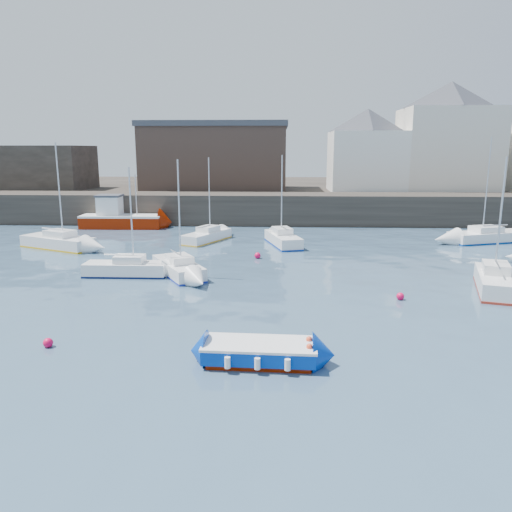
{
  "coord_description": "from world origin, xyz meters",
  "views": [
    {
      "loc": [
        1.22,
        -15.63,
        7.47
      ],
      "look_at": [
        0.0,
        12.0,
        1.5
      ],
      "focal_mm": 35.0,
      "sensor_mm": 36.0,
      "label": 1
    }
  ],
  "objects_px": {
    "sailboat_f": "(283,239)",
    "buoy_far": "(258,258)",
    "sailboat_a": "(126,268)",
    "sailboat_c": "(495,281)",
    "sailboat_e": "(58,242)",
    "sailboat_h": "(207,236)",
    "sailboat_g": "(488,236)",
    "sailboat_b": "(178,267)",
    "buoy_near": "(48,347)",
    "buoy_mid": "(400,300)",
    "fishing_boat": "(120,217)",
    "blue_dinghy": "(260,352)"
  },
  "relations": [
    {
      "from": "buoy_far",
      "to": "sailboat_f",
      "type": "bearing_deg",
      "value": 70.23
    },
    {
      "from": "blue_dinghy",
      "to": "buoy_far",
      "type": "bearing_deg",
      "value": 92.59
    },
    {
      "from": "sailboat_h",
      "to": "sailboat_c",
      "type": "bearing_deg",
      "value": -38.51
    },
    {
      "from": "sailboat_f",
      "to": "buoy_far",
      "type": "distance_m",
      "value": 5.35
    },
    {
      "from": "blue_dinghy",
      "to": "sailboat_b",
      "type": "bearing_deg",
      "value": 113.26
    },
    {
      "from": "sailboat_g",
      "to": "buoy_mid",
      "type": "height_order",
      "value": "sailboat_g"
    },
    {
      "from": "fishing_boat",
      "to": "sailboat_h",
      "type": "height_order",
      "value": "sailboat_h"
    },
    {
      "from": "fishing_boat",
      "to": "sailboat_a",
      "type": "distance_m",
      "value": 19.51
    },
    {
      "from": "sailboat_a",
      "to": "sailboat_e",
      "type": "distance_m",
      "value": 11.15
    },
    {
      "from": "fishing_boat",
      "to": "buoy_far",
      "type": "height_order",
      "value": "fishing_boat"
    },
    {
      "from": "sailboat_a",
      "to": "sailboat_b",
      "type": "relative_size",
      "value": 0.93
    },
    {
      "from": "sailboat_h",
      "to": "buoy_mid",
      "type": "distance_m",
      "value": 19.84
    },
    {
      "from": "sailboat_g",
      "to": "buoy_far",
      "type": "xyz_separation_m",
      "value": [
        -18.57,
        -7.05,
        -0.48
      ]
    },
    {
      "from": "sailboat_f",
      "to": "sailboat_h",
      "type": "bearing_deg",
      "value": 167.73
    },
    {
      "from": "sailboat_g",
      "to": "sailboat_e",
      "type": "bearing_deg",
      "value": -172.97
    },
    {
      "from": "sailboat_e",
      "to": "sailboat_f",
      "type": "height_order",
      "value": "sailboat_e"
    },
    {
      "from": "fishing_boat",
      "to": "sailboat_g",
      "type": "height_order",
      "value": "sailboat_g"
    },
    {
      "from": "buoy_mid",
      "to": "buoy_far",
      "type": "height_order",
      "value": "buoy_far"
    },
    {
      "from": "buoy_near",
      "to": "blue_dinghy",
      "type": "bearing_deg",
      "value": -7.56
    },
    {
      "from": "blue_dinghy",
      "to": "sailboat_a",
      "type": "bearing_deg",
      "value": 124.88
    },
    {
      "from": "sailboat_b",
      "to": "sailboat_g",
      "type": "xyz_separation_m",
      "value": [
        23.17,
        11.82,
        0.03
      ]
    },
    {
      "from": "buoy_mid",
      "to": "sailboat_h",
      "type": "bearing_deg",
      "value": 127.4
    },
    {
      "from": "sailboat_e",
      "to": "sailboat_g",
      "type": "xyz_separation_m",
      "value": [
        33.93,
        4.18,
        -0.04
      ]
    },
    {
      "from": "fishing_boat",
      "to": "buoy_mid",
      "type": "height_order",
      "value": "fishing_boat"
    },
    {
      "from": "buoy_mid",
      "to": "blue_dinghy",
      "type": "bearing_deg",
      "value": -130.82
    },
    {
      "from": "sailboat_f",
      "to": "sailboat_g",
      "type": "distance_m",
      "value": 16.9
    },
    {
      "from": "sailboat_b",
      "to": "sailboat_h",
      "type": "xyz_separation_m",
      "value": [
        0.15,
        11.14,
        -0.01
      ]
    },
    {
      "from": "sailboat_f",
      "to": "sailboat_g",
      "type": "relative_size",
      "value": 0.83
    },
    {
      "from": "sailboat_a",
      "to": "sailboat_e",
      "type": "relative_size",
      "value": 0.81
    },
    {
      "from": "sailboat_h",
      "to": "buoy_far",
      "type": "distance_m",
      "value": 7.78
    },
    {
      "from": "sailboat_b",
      "to": "sailboat_e",
      "type": "relative_size",
      "value": 0.87
    },
    {
      "from": "sailboat_h",
      "to": "sailboat_g",
      "type": "bearing_deg",
      "value": 1.69
    },
    {
      "from": "sailboat_g",
      "to": "sailboat_h",
      "type": "relative_size",
      "value": 1.24
    },
    {
      "from": "sailboat_a",
      "to": "sailboat_f",
      "type": "relative_size",
      "value": 0.92
    },
    {
      "from": "sailboat_c",
      "to": "buoy_far",
      "type": "distance_m",
      "value": 15.05
    },
    {
      "from": "sailboat_e",
      "to": "buoy_far",
      "type": "bearing_deg",
      "value": -10.59
    },
    {
      "from": "sailboat_c",
      "to": "sailboat_h",
      "type": "height_order",
      "value": "sailboat_c"
    },
    {
      "from": "buoy_near",
      "to": "sailboat_g",
      "type": "bearing_deg",
      "value": 41.83
    },
    {
      "from": "fishing_boat",
      "to": "sailboat_g",
      "type": "xyz_separation_m",
      "value": [
        32.44,
        -6.25,
        -0.51
      ]
    },
    {
      "from": "sailboat_a",
      "to": "sailboat_c",
      "type": "relative_size",
      "value": 0.91
    },
    {
      "from": "buoy_mid",
      "to": "fishing_boat",
      "type": "bearing_deg",
      "value": 133.41
    },
    {
      "from": "sailboat_f",
      "to": "buoy_far",
      "type": "relative_size",
      "value": 16.02
    },
    {
      "from": "sailboat_a",
      "to": "buoy_near",
      "type": "relative_size",
      "value": 17.02
    },
    {
      "from": "sailboat_g",
      "to": "buoy_mid",
      "type": "bearing_deg",
      "value": -123.73
    },
    {
      "from": "sailboat_e",
      "to": "buoy_far",
      "type": "xyz_separation_m",
      "value": [
        15.36,
        -2.87,
        -0.52
      ]
    },
    {
      "from": "sailboat_h",
      "to": "buoy_near",
      "type": "distance_m",
      "value": 22.76
    },
    {
      "from": "blue_dinghy",
      "to": "buoy_mid",
      "type": "distance_m",
      "value": 10.44
    },
    {
      "from": "sailboat_a",
      "to": "sailboat_f",
      "type": "xyz_separation_m",
      "value": [
        9.46,
        10.2,
        0.04
      ]
    },
    {
      "from": "sailboat_b",
      "to": "sailboat_e",
      "type": "bearing_deg",
      "value": 144.65
    },
    {
      "from": "buoy_near",
      "to": "sailboat_c",
      "type": "bearing_deg",
      "value": 22.99
    }
  ]
}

